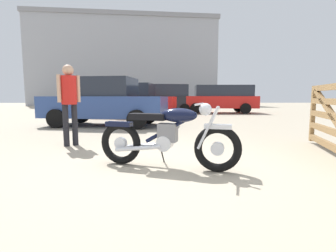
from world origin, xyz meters
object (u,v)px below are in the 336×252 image
at_px(vintage_motorcycle, 167,137).
at_px(white_estate_far, 220,98).
at_px(silver_sedan_mid, 164,98).
at_px(bystander, 69,97).
at_px(red_hatchback_near, 133,101).
at_px(pale_sedan_back, 105,102).

height_order(vintage_motorcycle, white_estate_far, white_estate_far).
bearing_deg(silver_sedan_mid, bystander, 70.99).
height_order(bystander, red_hatchback_near, red_hatchback_near).
bearing_deg(pale_sedan_back, bystander, 100.45).
relative_size(bystander, white_estate_far, 0.35).
xyz_separation_m(vintage_motorcycle, bystander, (-1.98, 1.70, 0.57)).
distance_m(vintage_motorcycle, white_estate_far, 12.93).
xyz_separation_m(silver_sedan_mid, pale_sedan_back, (-2.15, -6.94, -0.08)).
xyz_separation_m(pale_sedan_back, white_estate_far, (5.68, 7.03, 0.10)).
distance_m(bystander, silver_sedan_mid, 10.81).
height_order(bystander, silver_sedan_mid, silver_sedan_mid).
xyz_separation_m(vintage_motorcycle, pale_sedan_back, (-2.05, 5.36, 0.38)).
distance_m(vintage_motorcycle, bystander, 2.66).
bearing_deg(silver_sedan_mid, pale_sedan_back, 64.82).
relative_size(bystander, pale_sedan_back, 0.38).
height_order(vintage_motorcycle, red_hatchback_near, red_hatchback_near).
relative_size(vintage_motorcycle, bystander, 1.21).
distance_m(vintage_motorcycle, red_hatchback_near, 9.15).
relative_size(vintage_motorcycle, pale_sedan_back, 0.46).
xyz_separation_m(silver_sedan_mid, white_estate_far, (3.53, 0.09, 0.02)).
relative_size(vintage_motorcycle, red_hatchback_near, 0.45).
bearing_deg(red_hatchback_near, vintage_motorcycle, -70.13).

